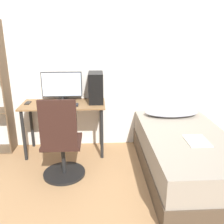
# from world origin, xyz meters

# --- Properties ---
(ground_plane) EXTENTS (14.00, 14.00, 0.00)m
(ground_plane) POSITION_xyz_m (0.00, 0.00, 0.00)
(ground_plane) COLOR #9E754C
(wall_back) EXTENTS (8.00, 0.05, 2.50)m
(wall_back) POSITION_xyz_m (0.00, 1.39, 1.25)
(wall_back) COLOR silver
(wall_back) RESTS_ON ground_plane
(desk) EXTENTS (1.15, 0.52, 0.74)m
(desk) POSITION_xyz_m (-0.37, 1.10, 0.62)
(desk) COLOR brown
(desk) RESTS_ON ground_plane
(office_chair) EXTENTS (0.52, 0.52, 1.02)m
(office_chair) POSITION_xyz_m (-0.32, 0.43, 0.39)
(office_chair) COLOR black
(office_chair) RESTS_ON ground_plane
(bed) EXTENTS (1.00, 1.89, 0.53)m
(bed) POSITION_xyz_m (1.16, 0.42, 0.26)
(bed) COLOR #4C3D2D
(bed) RESTS_ON ground_plane
(pillow) EXTENTS (0.76, 0.36, 0.11)m
(pillow) POSITION_xyz_m (1.16, 1.10, 0.59)
(pillow) COLOR #B2B7C6
(pillow) RESTS_ON bed
(magazine) EXTENTS (0.24, 0.32, 0.01)m
(magazine) POSITION_xyz_m (1.21, 0.24, 0.54)
(magazine) COLOR silver
(magazine) RESTS_ON bed
(monitor) EXTENTS (0.57, 0.19, 0.41)m
(monitor) POSITION_xyz_m (-0.39, 1.26, 0.96)
(monitor) COLOR black
(monitor) RESTS_ON desk
(keyboard) EXTENTS (0.41, 0.12, 0.02)m
(keyboard) POSITION_xyz_m (-0.36, 1.00, 0.75)
(keyboard) COLOR black
(keyboard) RESTS_ON desk
(pc_tower) EXTENTS (0.20, 0.36, 0.42)m
(pc_tower) POSITION_xyz_m (0.09, 1.17, 0.95)
(pc_tower) COLOR black
(pc_tower) RESTS_ON desk
(phone) EXTENTS (0.07, 0.14, 0.01)m
(phone) POSITION_xyz_m (-0.86, 1.15, 0.74)
(phone) COLOR black
(phone) RESTS_ON desk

